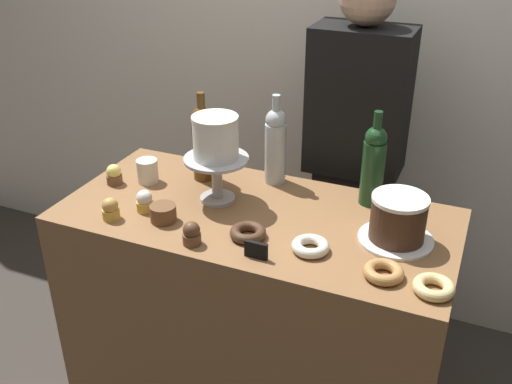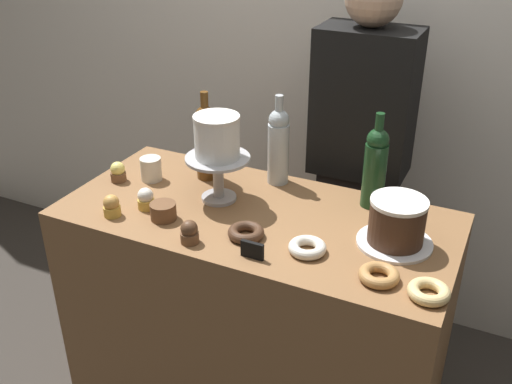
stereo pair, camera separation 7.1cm
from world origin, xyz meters
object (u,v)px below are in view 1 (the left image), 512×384
object	(u,v)px
price_sign_chalkboard	(256,250)
chocolate_round_cake	(398,218)
white_layer_cake	(216,137)
wine_bottle_amber	(203,142)
cupcake_lemon	(113,175)
cookie_stack	(163,213)
wine_bottle_green	(373,164)
donut_sugar	(310,246)
coffee_cup_ceramic	(147,171)
donut_maple	(384,272)
donut_chocolate	(248,233)
cupcake_caramel	(111,209)
barista_figure	(353,171)
cake_stand_pedestal	(217,172)
wine_bottle_clear	(275,145)
cupcake_chocolate	(192,234)
cupcake_vanilla	(145,201)
donut_glazed	(434,287)

from	to	relation	value
price_sign_chalkboard	chocolate_round_cake	bearing A→B (deg)	35.42
white_layer_cake	wine_bottle_amber	bearing A→B (deg)	132.49
cupcake_lemon	cookie_stack	world-z (taller)	cupcake_lemon
wine_bottle_green	price_sign_chalkboard	bearing A→B (deg)	-116.14
donut_sugar	coffee_cup_ceramic	size ratio (longest dim) A/B	1.32
donut_maple	donut_chocolate	world-z (taller)	same
wine_bottle_green	donut_sugar	world-z (taller)	wine_bottle_green
wine_bottle_green	cupcake_caramel	size ratio (longest dim) A/B	4.38
donut_maple	coffee_cup_ceramic	bearing A→B (deg)	165.00
wine_bottle_amber	donut_chocolate	world-z (taller)	wine_bottle_amber
wine_bottle_green	donut_maple	world-z (taller)	wine_bottle_green
donut_chocolate	barista_figure	size ratio (longest dim) A/B	0.07
cake_stand_pedestal	wine_bottle_green	size ratio (longest dim) A/B	0.67
wine_bottle_clear	donut_maple	world-z (taller)	wine_bottle_clear
cupcake_caramel	wine_bottle_green	bearing A→B (deg)	30.39
cupcake_chocolate	donut_maple	size ratio (longest dim) A/B	0.66
wine_bottle_amber	cupcake_lemon	bearing A→B (deg)	-148.07
chocolate_round_cake	coffee_cup_ceramic	world-z (taller)	chocolate_round_cake
cake_stand_pedestal	white_layer_cake	xyz separation A→B (m)	(0.00, -0.00, 0.12)
cupcake_chocolate	coffee_cup_ceramic	world-z (taller)	coffee_cup_ceramic
price_sign_chalkboard	wine_bottle_clear	bearing A→B (deg)	105.26
cupcake_vanilla	price_sign_chalkboard	distance (m)	0.46
white_layer_cake	cupcake_caramel	distance (m)	0.41
price_sign_chalkboard	cake_stand_pedestal	bearing A→B (deg)	133.73
donut_chocolate	price_sign_chalkboard	size ratio (longest dim) A/B	1.60
cupcake_lemon	price_sign_chalkboard	xyz separation A→B (m)	(0.65, -0.23, -0.01)
white_layer_cake	coffee_cup_ceramic	distance (m)	0.35
cupcake_caramel	coffee_cup_ceramic	size ratio (longest dim) A/B	0.87
wine_bottle_clear	cupcake_vanilla	size ratio (longest dim) A/B	4.38
donut_sugar	wine_bottle_green	bearing A→B (deg)	75.84
cake_stand_pedestal	cupcake_vanilla	world-z (taller)	cake_stand_pedestal
cupcake_chocolate	donut_maple	distance (m)	0.57
cupcake_vanilla	cupcake_lemon	distance (m)	0.24
donut_maple	donut_glazed	bearing A→B (deg)	-6.54
donut_glazed	wine_bottle_amber	bearing A→B (deg)	157.28
wine_bottle_clear	wine_bottle_amber	size ratio (longest dim) A/B	1.00
donut_chocolate	donut_sugar	bearing A→B (deg)	0.84
cupcake_chocolate	cupcake_lemon	bearing A→B (deg)	152.04
wine_bottle_green	donut_sugar	distance (m)	0.39
cupcake_vanilla	cupcake_lemon	world-z (taller)	same
cupcake_chocolate	price_sign_chalkboard	bearing A→B (deg)	1.98
wine_bottle_amber	donut_sugar	size ratio (longest dim) A/B	2.91
wine_bottle_green	donut_sugar	xyz separation A→B (m)	(-0.09, -0.36, -0.13)
cake_stand_pedestal	cupcake_caramel	world-z (taller)	cake_stand_pedestal
cake_stand_pedestal	cupcake_lemon	xyz separation A→B (m)	(-0.39, -0.04, -0.07)
cupcake_chocolate	donut_glazed	world-z (taller)	cupcake_chocolate
white_layer_cake	coffee_cup_ceramic	xyz separation A→B (m)	(-0.29, 0.03, -0.19)
cupcake_vanilla	cupcake_caramel	distance (m)	0.11
cupcake_vanilla	donut_maple	bearing A→B (deg)	-4.08
wine_bottle_clear	donut_chocolate	distance (m)	0.41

